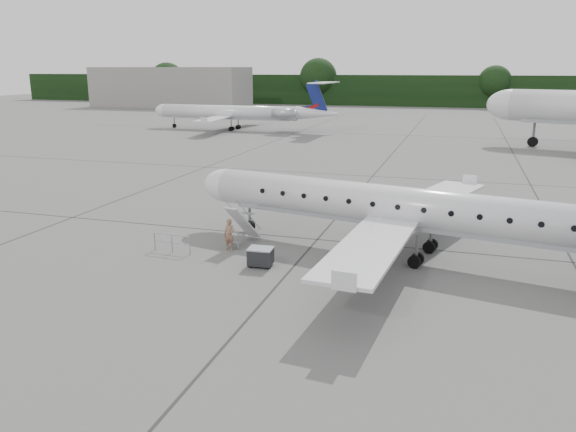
% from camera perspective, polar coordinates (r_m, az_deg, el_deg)
% --- Properties ---
extents(ground, '(320.00, 320.00, 0.00)m').
position_cam_1_polar(ground, '(25.33, 9.34, -7.96)').
color(ground, '#565653').
rests_on(ground, ground).
extents(treeline, '(260.00, 4.00, 8.00)m').
position_cam_1_polar(treeline, '(153.35, 16.43, 12.06)').
color(treeline, black).
rests_on(treeline, ground).
extents(terminal_building, '(40.00, 14.00, 10.00)m').
position_cam_1_polar(terminal_building, '(151.93, -11.82, 12.70)').
color(terminal_building, gray).
rests_on(terminal_building, ground).
extents(main_regional_jet, '(32.72, 26.44, 7.45)m').
position_cam_1_polar(main_regional_jet, '(29.71, 12.06, 2.83)').
color(main_regional_jet, silver).
rests_on(main_regional_jet, ground).
extents(airstair, '(1.34, 2.57, 2.33)m').
position_cam_1_polar(airstair, '(31.92, -4.59, -0.79)').
color(airstair, silver).
rests_on(airstair, ground).
extents(passenger, '(0.68, 0.48, 1.75)m').
position_cam_1_polar(passenger, '(30.91, -5.98, -1.90)').
color(passenger, brown).
rests_on(passenger, ground).
extents(safety_railing, '(2.20, 0.22, 1.00)m').
position_cam_1_polar(safety_railing, '(31.11, -11.70, -2.75)').
color(safety_railing, gray).
rests_on(safety_railing, ground).
extents(baggage_cart, '(1.25, 1.04, 1.03)m').
position_cam_1_polar(baggage_cart, '(28.37, -2.80, -4.15)').
color(baggage_cart, black).
rests_on(baggage_cart, ground).
extents(bg_regional_left, '(30.30, 22.14, 7.82)m').
position_cam_1_polar(bg_regional_left, '(92.75, -6.10, 11.11)').
color(bg_regional_left, silver).
rests_on(bg_regional_left, ground).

